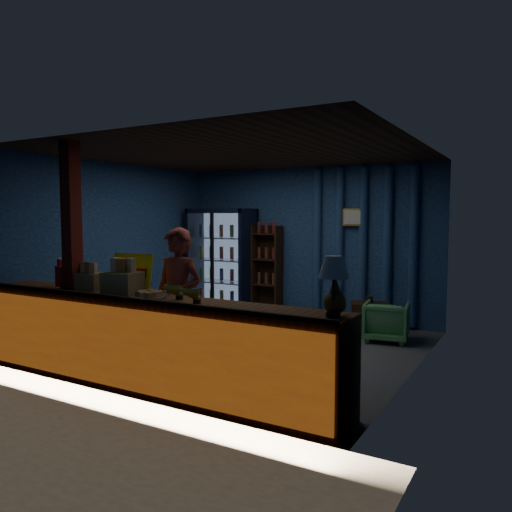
# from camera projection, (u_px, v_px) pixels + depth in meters

# --- Properties ---
(ground) EXTENTS (4.60, 4.60, 0.00)m
(ground) POSITION_uv_depth(u_px,v_px,m) (241.00, 346.00, 6.81)
(ground) COLOR #515154
(ground) RESTS_ON ground
(room_walls) EXTENTS (4.60, 4.60, 4.60)m
(room_walls) POSITION_uv_depth(u_px,v_px,m) (241.00, 231.00, 6.68)
(room_walls) COLOR navy
(room_walls) RESTS_ON ground
(counter) EXTENTS (4.40, 0.57, 0.99)m
(counter) POSITION_uv_depth(u_px,v_px,m) (144.00, 343.00, 5.12)
(counter) COLOR brown
(counter) RESTS_ON ground
(support_post) EXTENTS (0.16, 0.16, 2.60)m
(support_post) POSITION_uv_depth(u_px,v_px,m) (73.00, 258.00, 5.58)
(support_post) COLOR maroon
(support_post) RESTS_ON ground
(beverage_cooler) EXTENTS (1.20, 0.62, 1.90)m
(beverage_cooler) POSITION_uv_depth(u_px,v_px,m) (224.00, 261.00, 9.16)
(beverage_cooler) COLOR black
(beverage_cooler) RESTS_ON ground
(bottle_shelf) EXTENTS (0.50, 0.28, 1.60)m
(bottle_shelf) POSITION_uv_depth(u_px,v_px,m) (268.00, 271.00, 8.87)
(bottle_shelf) COLOR black
(bottle_shelf) RESTS_ON ground
(curtain_folds) EXTENTS (1.74, 0.14, 2.50)m
(curtain_folds) POSITION_uv_depth(u_px,v_px,m) (363.00, 245.00, 8.06)
(curtain_folds) COLOR navy
(curtain_folds) RESTS_ON room_walls
(framed_picture) EXTENTS (0.36, 0.04, 0.28)m
(framed_picture) POSITION_uv_depth(u_px,v_px,m) (353.00, 217.00, 8.06)
(framed_picture) COLOR gold
(framed_picture) RESTS_ON room_walls
(shopkeeper) EXTENTS (0.61, 0.41, 1.65)m
(shopkeeper) POSITION_uv_depth(u_px,v_px,m) (178.00, 301.00, 5.55)
(shopkeeper) COLOR maroon
(shopkeeper) RESTS_ON ground
(green_chair) EXTENTS (0.68, 0.70, 0.56)m
(green_chair) POSITION_uv_depth(u_px,v_px,m) (386.00, 321.00, 7.07)
(green_chair) COLOR #55AA5D
(green_chair) RESTS_ON ground
(side_table) EXTENTS (0.63, 0.55, 0.58)m
(side_table) POSITION_uv_depth(u_px,v_px,m) (369.00, 318.00, 7.46)
(side_table) COLOR black
(side_table) RESTS_ON ground
(yellow_sign) EXTENTS (0.52, 0.13, 0.41)m
(yellow_sign) POSITION_uv_depth(u_px,v_px,m) (132.00, 272.00, 5.45)
(yellow_sign) COLOR #FFEF0D
(yellow_sign) RESTS_ON counter
(soda_bottles) EXTENTS (0.45, 0.18, 0.33)m
(soda_bottles) POSITION_uv_depth(u_px,v_px,m) (68.00, 276.00, 5.74)
(soda_bottles) COLOR #A90B0F
(soda_bottles) RESTS_ON counter
(snack_box_left) EXTENTS (0.39, 0.34, 0.38)m
(snack_box_left) POSITION_uv_depth(u_px,v_px,m) (123.00, 281.00, 5.27)
(snack_box_left) COLOR #A2854E
(snack_box_left) RESTS_ON counter
(snack_box_centre) EXTENTS (0.32, 0.28, 0.31)m
(snack_box_centre) POSITION_uv_depth(u_px,v_px,m) (90.00, 280.00, 5.58)
(snack_box_centre) COLOR #A2854E
(snack_box_centre) RESTS_ON counter
(pastry_tray) EXTENTS (0.41, 0.41, 0.07)m
(pastry_tray) POSITION_uv_depth(u_px,v_px,m) (150.00, 295.00, 5.06)
(pastry_tray) COLOR silver
(pastry_tray) RESTS_ON counter
(banana_bunches) EXTENTS (0.54, 0.31, 0.18)m
(banana_bunches) POSITION_uv_depth(u_px,v_px,m) (185.00, 293.00, 4.79)
(banana_bunches) COLOR gold
(banana_bunches) RESTS_ON counter
(table_lamp) EXTENTS (0.26, 0.26, 0.50)m
(table_lamp) POSITION_uv_depth(u_px,v_px,m) (334.00, 269.00, 4.04)
(table_lamp) COLOR black
(table_lamp) RESTS_ON counter
(pineapple) EXTENTS (0.19, 0.19, 0.33)m
(pineapple) POSITION_uv_depth(u_px,v_px,m) (335.00, 299.00, 4.13)
(pineapple) COLOR #8B5F19
(pineapple) RESTS_ON counter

